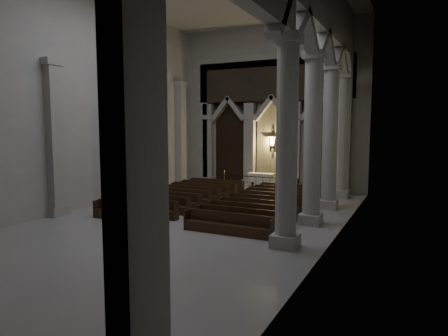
% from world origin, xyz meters
% --- Properties ---
extents(room, '(24.00, 24.10, 12.00)m').
position_xyz_m(room, '(0.00, 0.00, 7.60)').
color(room, '#9C9A94').
rests_on(room, ground).
extents(sanctuary_wall, '(14.00, 0.77, 12.00)m').
position_xyz_m(sanctuary_wall, '(0.00, 11.54, 6.62)').
color(sanctuary_wall, '#A8A59D').
rests_on(sanctuary_wall, ground).
extents(right_arcade, '(1.00, 24.00, 12.00)m').
position_xyz_m(right_arcade, '(5.50, 1.33, 7.83)').
color(right_arcade, '#A8A59D').
rests_on(right_arcade, ground).
extents(left_pilasters, '(0.60, 13.00, 8.03)m').
position_xyz_m(left_pilasters, '(-6.75, 3.50, 3.91)').
color(left_pilasters, '#A8A59D').
rests_on(left_pilasters, ground).
extents(sanctuary_step, '(8.50, 2.60, 0.15)m').
position_xyz_m(sanctuary_step, '(0.00, 10.60, 0.07)').
color(sanctuary_step, '#A8A59D').
rests_on(sanctuary_step, ground).
extents(altar, '(1.97, 0.79, 1.00)m').
position_xyz_m(altar, '(-0.49, 10.63, 0.65)').
color(altar, silver).
rests_on(altar, sanctuary_step).
extents(altar_rail, '(5.31, 0.09, 1.04)m').
position_xyz_m(altar_rail, '(0.00, 9.65, 0.69)').
color(altar_rail, black).
rests_on(altar_rail, ground).
extents(candle_stand_left, '(0.22, 0.22, 1.30)m').
position_xyz_m(candle_stand_left, '(-3.14, 9.81, 0.35)').
color(candle_stand_left, olive).
rests_on(candle_stand_left, ground).
extents(candle_stand_right, '(0.25, 0.25, 1.48)m').
position_xyz_m(candle_stand_right, '(3.33, 9.20, 0.40)').
color(candle_stand_right, olive).
rests_on(candle_stand_right, ground).
extents(pews, '(9.54, 9.90, 0.92)m').
position_xyz_m(pews, '(0.00, 2.90, 0.30)').
color(pews, black).
rests_on(pews, ground).
extents(worshipper, '(0.44, 0.31, 1.11)m').
position_xyz_m(worshipper, '(0.55, 6.34, 0.56)').
color(worshipper, black).
rests_on(worshipper, ground).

